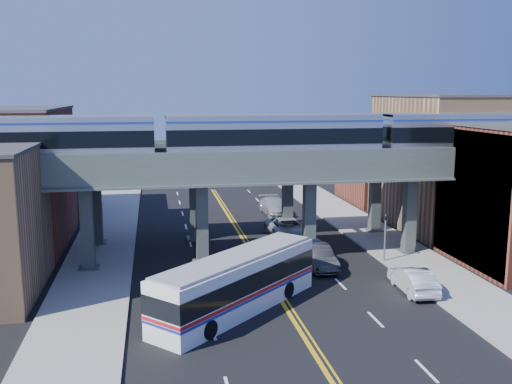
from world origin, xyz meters
TOP-DOWN VIEW (x-y plane):
  - ground at (0.00, 0.00)m, footprint 120.00×120.00m
  - sidewalk_west at (-11.50, 10.00)m, footprint 5.00×70.00m
  - sidewalk_east at (11.50, 10.00)m, footprint 5.00×70.00m
  - building_west_b at (-18.50, 16.00)m, footprint 8.00×14.00m
  - building_west_c at (-18.50, 29.00)m, footprint 8.00×10.00m
  - building_east_b at (18.50, 16.00)m, footprint 8.00×14.00m
  - building_east_c at (18.50, 29.00)m, footprint 8.00×10.00m
  - mural_panel at (14.55, 4.00)m, footprint 0.10×9.50m
  - elevated_viaduct_near at (0.00, 8.00)m, footprint 52.00×3.60m
  - elevated_viaduct_far at (0.00, 15.00)m, footprint 52.00×3.60m
  - transit_train at (1.26, 8.00)m, footprint 47.64×2.99m
  - stop_sign at (0.30, 3.00)m, footprint 0.76×0.09m
  - traffic_signal at (9.20, 6.00)m, footprint 0.15×0.18m
  - transit_bus at (-2.81, -1.30)m, footprint 10.71×10.34m
  - car_lane_a at (4.16, 7.12)m, footprint 2.61×5.31m
  - car_lane_b at (4.04, 5.61)m, footprint 1.78×5.01m
  - car_lane_c at (3.86, 14.23)m, footprint 3.22×6.30m
  - car_lane_d at (4.78, 23.88)m, footprint 2.61×5.90m
  - car_parked_curb at (8.50, -0.19)m, footprint 1.91×4.85m

SIDE VIEW (x-z plane):
  - ground at x=0.00m, z-range 0.00..0.00m
  - sidewalk_west at x=-11.50m, z-range 0.00..0.16m
  - sidewalk_east at x=11.50m, z-range 0.00..0.16m
  - car_parked_curb at x=8.50m, z-range 0.00..1.57m
  - car_lane_b at x=4.04m, z-range 0.00..1.65m
  - car_lane_d at x=4.78m, z-range 0.00..1.68m
  - car_lane_c at x=3.86m, z-range 0.00..1.70m
  - car_lane_a at x=4.16m, z-range 0.00..1.74m
  - transit_bus at x=-2.81m, z-range 0.04..3.18m
  - stop_sign at x=0.30m, z-range 0.44..3.07m
  - traffic_signal at x=9.20m, z-range 0.25..4.35m
  - building_west_c at x=-18.50m, z-range 0.00..8.00m
  - building_east_c at x=18.50m, z-range 0.00..9.00m
  - mural_panel at x=14.55m, z-range 0.00..9.50m
  - building_west_b at x=-18.50m, z-range 0.00..11.00m
  - building_east_b at x=18.50m, z-range 0.00..12.00m
  - elevated_viaduct_near at x=0.00m, z-range 2.77..10.17m
  - elevated_viaduct_far at x=0.00m, z-range 2.77..10.17m
  - transit_train at x=1.26m, z-range 7.54..11.02m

